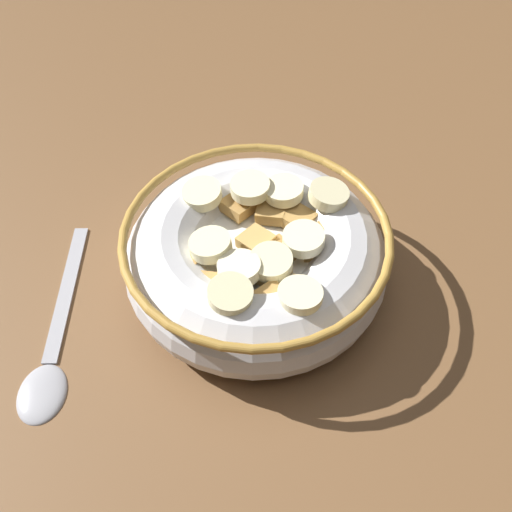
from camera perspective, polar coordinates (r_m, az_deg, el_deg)
name	(u,v)px	position (r cm, az deg, el deg)	size (l,w,h in cm)	color
ground_plane	(256,291)	(43.28, 0.00, -3.39)	(118.75, 118.75, 2.00)	brown
cereal_bowl	(257,255)	(40.06, 0.05, 0.06)	(17.85, 17.85, 6.50)	silver
spoon	(49,359)	(40.90, -19.32, -9.31)	(15.64, 7.49, 0.80)	#A5A5AD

